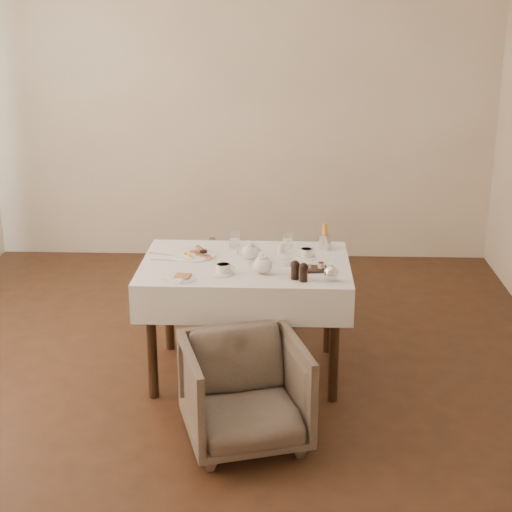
{
  "coord_description": "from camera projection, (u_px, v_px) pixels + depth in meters",
  "views": [
    {
      "loc": [
        0.42,
        -4.45,
        2.33
      ],
      "look_at": [
        0.24,
        0.03,
        0.82
      ],
      "focal_mm": 55.0,
      "sensor_mm": 36.0,
      "label": 1
    }
  ],
  "objects": [
    {
      "name": "table",
      "position": [
        245.0,
        280.0,
        4.86
      ],
      "size": [
        1.28,
        0.88,
        0.75
      ],
      "color": "black",
      "rests_on": "ground"
    },
    {
      "name": "armchair_near",
      "position": [
        245.0,
        392.0,
        4.21
      ],
      "size": [
        0.78,
        0.8,
        0.59
      ],
      "primitive_type": "imported",
      "rotation": [
        0.0,
        0.0,
        0.29
      ],
      "color": "brown",
      "rests_on": "ground"
    },
    {
      "name": "armchair_far",
      "position": [
        253.0,
        281.0,
        5.84
      ],
      "size": [
        0.7,
        0.71,
        0.57
      ],
      "primitive_type": "imported",
      "rotation": [
        0.0,
        0.0,
        3.3
      ],
      "color": "brown",
      "rests_on": "ground"
    },
    {
      "name": "breakfast_plate",
      "position": [
        195.0,
        254.0,
        4.94
      ],
      "size": [
        0.27,
        0.27,
        0.03
      ],
      "rotation": [
        0.0,
        0.0,
        0.04
      ],
      "color": "white",
      "rests_on": "table"
    },
    {
      "name": "side_plate",
      "position": [
        180.0,
        278.0,
        4.53
      ],
      "size": [
        0.19,
        0.18,
        0.02
      ],
      "rotation": [
        0.0,
        0.0,
        -0.33
      ],
      "color": "white",
      "rests_on": "table"
    },
    {
      "name": "teapot_centre",
      "position": [
        250.0,
        251.0,
        4.84
      ],
      "size": [
        0.17,
        0.14,
        0.12
      ],
      "primitive_type": null,
      "rotation": [
        0.0,
        0.0,
        0.14
      ],
      "color": "white",
      "rests_on": "table"
    },
    {
      "name": "teapot_front",
      "position": [
        263.0,
        264.0,
        4.61
      ],
      "size": [
        0.16,
        0.12,
        0.12
      ],
      "primitive_type": null,
      "rotation": [
        0.0,
        0.0,
        0.02
      ],
      "color": "white",
      "rests_on": "table"
    },
    {
      "name": "creamer",
      "position": [
        282.0,
        248.0,
        4.98
      ],
      "size": [
        0.08,
        0.08,
        0.07
      ],
      "primitive_type": "cylinder",
      "rotation": [
        0.0,
        0.0,
        -0.37
      ],
      "color": "white",
      "rests_on": "table"
    },
    {
      "name": "teacup_near",
      "position": [
        223.0,
        270.0,
        4.61
      ],
      "size": [
        0.13,
        0.13,
        0.06
      ],
      "rotation": [
        0.0,
        0.0,
        0.08
      ],
      "color": "white",
      "rests_on": "table"
    },
    {
      "name": "teacup_far",
      "position": [
        306.0,
        254.0,
        4.9
      ],
      "size": [
        0.12,
        0.12,
        0.06
      ],
      "rotation": [
        0.0,
        0.0,
        0.27
      ],
      "color": "white",
      "rests_on": "table"
    },
    {
      "name": "glass_left",
      "position": [
        235.0,
        240.0,
        5.08
      ],
      "size": [
        0.09,
        0.09,
        0.1
      ],
      "primitive_type": "cylinder",
      "rotation": [
        0.0,
        0.0,
        -0.31
      ],
      "color": "silver",
      "rests_on": "table"
    },
    {
      "name": "glass_mid",
      "position": [
        287.0,
        259.0,
        4.75
      ],
      "size": [
        0.06,
        0.06,
        0.09
      ],
      "primitive_type": "cylinder",
      "rotation": [
        0.0,
        0.0,
        0.02
      ],
      "color": "silver",
      "rests_on": "table"
    },
    {
      "name": "glass_right",
      "position": [
        288.0,
        240.0,
        5.09
      ],
      "size": [
        0.08,
        0.08,
        0.09
      ],
      "primitive_type": "cylinder",
      "rotation": [
        0.0,
        0.0,
        0.29
      ],
      "color": "silver",
      "rests_on": "table"
    },
    {
      "name": "condiment_board",
      "position": [
        313.0,
        268.0,
        4.68
      ],
      "size": [
        0.19,
        0.14,
        0.04
      ],
      "rotation": [
        0.0,
        0.0,
        0.14
      ],
      "color": "black",
      "rests_on": "table"
    },
    {
      "name": "pepper_mill_left",
      "position": [
        295.0,
        270.0,
        4.52
      ],
      "size": [
        0.06,
        0.06,
        0.11
      ],
      "primitive_type": null,
      "rotation": [
        0.0,
        0.0,
        -0.17
      ],
      "color": "black",
      "rests_on": "table"
    },
    {
      "name": "pepper_mill_right",
      "position": [
        304.0,
        272.0,
        4.48
      ],
      "size": [
        0.06,
        0.06,
        0.11
      ],
      "primitive_type": null,
      "rotation": [
        0.0,
        0.0,
        0.06
      ],
      "color": "black",
      "rests_on": "table"
    },
    {
      "name": "silver_pot",
      "position": [
        331.0,
        272.0,
        4.49
      ],
      "size": [
        0.1,
        0.09,
        0.11
      ],
      "primitive_type": null,
      "rotation": [
        0.0,
        0.0,
        -0.01
      ],
      "color": "white",
      "rests_on": "table"
    },
    {
      "name": "fries_cup",
      "position": [
        325.0,
        238.0,
        5.06
      ],
      "size": [
        0.08,
        0.08,
        0.17
      ],
      "rotation": [
        0.0,
        0.0,
        -0.08
      ],
      "color": "silver",
      "rests_on": "table"
    },
    {
      "name": "cutlery_fork",
      "position": [
        162.0,
        254.0,
        4.96
      ],
      "size": [
        0.18,
        0.07,
        0.0
      ],
      "primitive_type": "cube",
      "rotation": [
        0.0,
        0.0,
        1.25
      ],
      "color": "silver",
      "rests_on": "table"
    },
    {
      "name": "cutlery_knife",
      "position": [
        164.0,
        260.0,
        4.85
      ],
      "size": [
        0.18,
        0.03,
        0.0
      ],
      "primitive_type": "cube",
      "rotation": [
        0.0,
        0.0,
        1.47
      ],
      "color": "silver",
      "rests_on": "table"
    }
  ]
}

